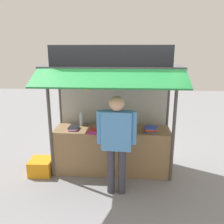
# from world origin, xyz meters

# --- Properties ---
(ground_plane) EXTENTS (20.00, 20.00, 0.00)m
(ground_plane) POSITION_xyz_m (0.00, 0.00, 0.00)
(ground_plane) COLOR gray
(stall_counter) EXTENTS (2.28, 0.61, 0.90)m
(stall_counter) POSITION_xyz_m (0.00, 0.00, 0.45)
(stall_counter) COLOR olive
(stall_counter) RESTS_ON ground
(stall_structure) EXTENTS (2.48, 1.47, 2.49)m
(stall_structure) POSITION_xyz_m (0.00, 0.09, 1.50)
(stall_structure) COLOR #4C4742
(stall_structure) RESTS_ON ground
(water_bottle_rear_center) EXTENTS (0.08, 0.08, 0.27)m
(water_bottle_rear_center) POSITION_xyz_m (-0.65, 0.22, 1.03)
(water_bottle_rear_center) COLOR silver
(water_bottle_rear_center) RESTS_ON stall_counter
(water_bottle_mid_left) EXTENTS (0.08, 0.08, 0.29)m
(water_bottle_mid_left) POSITION_xyz_m (-0.15, 0.24, 1.04)
(water_bottle_mid_left) COLOR silver
(water_bottle_mid_left) RESTS_ON stall_counter
(water_bottle_far_right) EXTENTS (0.09, 0.09, 0.31)m
(water_bottle_far_right) POSITION_xyz_m (0.40, 0.04, 1.05)
(water_bottle_far_right) COLOR silver
(water_bottle_far_right) RESTS_ON stall_counter
(magazine_stack_back_right) EXTENTS (0.21, 0.27, 0.06)m
(magazine_stack_back_right) POSITION_xyz_m (-0.75, -0.07, 0.93)
(magazine_stack_back_right) COLOR purple
(magazine_stack_back_right) RESTS_ON stall_counter
(magazine_stack_front_right) EXTENTS (0.20, 0.29, 0.07)m
(magazine_stack_front_right) POSITION_xyz_m (-0.34, -0.23, 0.94)
(magazine_stack_front_right) COLOR red
(magazine_stack_front_right) RESTS_ON stall_counter
(magazine_stack_mid_right) EXTENTS (0.26, 0.27, 0.09)m
(magazine_stack_mid_right) POSITION_xyz_m (0.75, -0.10, 0.95)
(magazine_stack_mid_right) COLOR white
(magazine_stack_mid_right) RESTS_ON stall_counter
(banana_bunch_inner_left) EXTENTS (0.09, 0.08, 0.23)m
(banana_bunch_inner_left) POSITION_xyz_m (-0.66, -0.40, 1.85)
(banana_bunch_inner_left) COLOR #332D23
(banana_bunch_leftmost) EXTENTS (0.10, 0.10, 0.28)m
(banana_bunch_leftmost) POSITION_xyz_m (-0.41, -0.40, 1.81)
(banana_bunch_leftmost) COLOR #332D23
(vendor_person) EXTENTS (0.65, 0.25, 1.72)m
(vendor_person) POSITION_xyz_m (0.13, -0.76, 1.03)
(vendor_person) COLOR #383842
(vendor_person) RESTS_ON ground
(plastic_crate) EXTENTS (0.45, 0.45, 0.30)m
(plastic_crate) POSITION_xyz_m (-1.41, -0.22, 0.15)
(plastic_crate) COLOR orange
(plastic_crate) RESTS_ON ground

